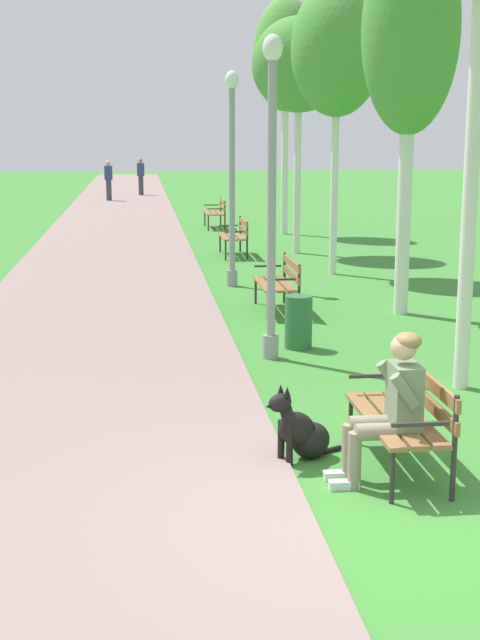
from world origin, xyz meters
TOP-DOWN VIEW (x-y plane):
  - ground_plane at (0.00, 0.00)m, footprint 120.00×120.00m
  - paved_path at (-2.28, 24.00)m, footprint 3.84×60.00m
  - park_bench_near at (0.59, 0.96)m, footprint 0.55×1.50m
  - park_bench_mid at (0.60, 7.79)m, footprint 0.55×1.50m
  - park_bench_far at (0.60, 14.33)m, footprint 0.55×1.50m
  - park_bench_furthest at (0.68, 20.40)m, footprint 0.55×1.50m
  - person_seated_on_near_bench at (0.38, 0.69)m, footprint 0.74×0.49m
  - dog_black at (-0.23, 1.27)m, footprint 0.76×0.49m
  - lamp_post_near at (0.02, 4.86)m, footprint 0.24×0.24m
  - lamp_post_mid at (0.09, 10.27)m, footprint 0.24×0.24m
  - birch_tree_third at (2.46, 7.44)m, footprint 1.46×1.47m
  - birch_tree_fourth at (2.24, 11.48)m, footprint 1.77×1.91m
  - birch_tree_fifth at (2.07, 14.68)m, footprint 2.13×1.92m
  - birch_tree_sixth at (2.42, 18.69)m, footprint 1.74×1.66m
  - litter_bin at (0.46, 5.35)m, footprint 0.36×0.36m
  - pedestrian_distant at (-2.80, 31.24)m, footprint 0.32×0.22m
  - pedestrian_further_distant at (-1.49, 34.31)m, footprint 0.32×0.22m

SIDE VIEW (x-z plane):
  - ground_plane at x=0.00m, z-range 0.00..0.00m
  - paved_path at x=-2.28m, z-range 0.00..0.04m
  - dog_black at x=-0.23m, z-range -0.09..0.61m
  - litter_bin at x=0.46m, z-range 0.00..0.70m
  - park_bench_near at x=0.59m, z-range 0.09..0.94m
  - park_bench_mid at x=0.60m, z-range 0.09..0.94m
  - park_bench_far at x=0.60m, z-range 0.09..0.94m
  - park_bench_furthest at x=0.68m, z-range 0.09..0.94m
  - person_seated_on_near_bench at x=0.38m, z-range 0.06..1.31m
  - pedestrian_distant at x=-2.80m, z-range 0.02..1.67m
  - pedestrian_further_distant at x=-1.49m, z-range 0.02..1.67m
  - lamp_post_mid at x=0.09m, z-range 0.07..3.93m
  - lamp_post_near at x=0.02m, z-range 0.07..4.00m
  - birch_tree_third at x=2.46m, z-range 1.31..7.11m
  - birch_tree_fifth at x=2.07m, z-range 1.58..6.92m
  - birch_tree_fourth at x=2.24m, z-range 1.51..7.14m
  - birch_tree_sixth at x=2.42m, z-range 1.62..7.94m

